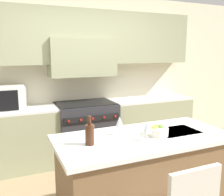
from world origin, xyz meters
TOP-DOWN VIEW (x-y plane):
  - back_cabinetry at (0.00, 1.89)m, footprint 10.00×0.46m
  - back_counter at (-0.00, 1.64)m, footprint 3.93×0.62m
  - range_stove at (-0.00, 1.62)m, footprint 0.94×0.70m
  - microwave at (-1.18, 1.64)m, footprint 0.53×0.41m
  - kitchen_island at (0.03, -0.16)m, footprint 1.72×0.81m
  - wine_bottle at (-0.53, -0.18)m, footprint 0.08×0.08m
  - wine_glass_near at (-0.02, -0.30)m, footprint 0.08×0.08m
  - wine_glass_far at (-0.18, -0.04)m, footprint 0.08×0.08m
  - fruit_bowl at (0.16, -0.20)m, footprint 0.21×0.21m

SIDE VIEW (x-z plane):
  - back_counter at x=0.00m, z-range 0.00..0.91m
  - range_stove at x=0.00m, z-range 0.00..0.93m
  - kitchen_island at x=0.03m, z-range 0.00..0.94m
  - fruit_bowl at x=0.16m, z-range 0.93..1.03m
  - wine_bottle at x=-0.53m, z-range 0.90..1.16m
  - wine_glass_near at x=-0.02m, z-range 0.97..1.15m
  - wine_glass_far at x=-0.18m, z-range 0.97..1.15m
  - microwave at x=-1.18m, z-range 0.91..1.26m
  - back_cabinetry at x=0.00m, z-range 0.26..2.96m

